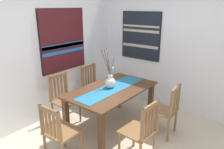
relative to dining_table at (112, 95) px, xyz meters
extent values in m
cube|color=silver|center=(-0.44, 1.27, 0.72)|extent=(6.40, 0.12, 2.70)
cube|color=silver|center=(1.42, -0.59, 0.72)|extent=(0.12, 6.40, 2.70)
cube|color=#51331E|center=(0.00, 0.00, 0.10)|extent=(1.60, 0.93, 0.03)
cube|color=#51331E|center=(-0.72, -0.38, -0.28)|extent=(0.08, 0.08, 0.71)
cube|color=#51331E|center=(0.72, -0.38, -0.28)|extent=(0.08, 0.08, 0.71)
cube|color=#51331E|center=(-0.72, 0.38, -0.28)|extent=(0.08, 0.08, 0.71)
cube|color=#51331E|center=(0.72, 0.38, -0.28)|extent=(0.08, 0.08, 0.71)
cube|color=#236B93|center=(0.00, 0.00, 0.12)|extent=(1.47, 0.36, 0.01)
ellipsoid|color=silver|center=(0.01, 0.04, 0.21)|extent=(0.19, 0.16, 0.19)
cylinder|color=silver|center=(0.01, 0.04, 0.32)|extent=(0.09, 0.09, 0.04)
cylinder|color=brown|center=(-0.03, 0.05, 0.59)|extent=(0.08, 0.02, 0.49)
cylinder|color=brown|center=(-0.02, 0.06, 0.49)|extent=(0.06, 0.04, 0.29)
cylinder|color=brown|center=(0.03, 0.02, 0.50)|extent=(0.06, 0.05, 0.32)
cylinder|color=brown|center=(0.01, 0.11, 0.57)|extent=(0.01, 0.15, 0.45)
cylinder|color=brown|center=(0.02, 0.07, 0.48)|extent=(0.03, 0.07, 0.28)
cylinder|color=brown|center=(0.01, 0.15, 0.56)|extent=(0.03, 0.22, 0.43)
cylinder|color=brown|center=(-0.01, 0.06, 0.48)|extent=(0.03, 0.06, 0.28)
sphere|color=silver|center=(0.05, 0.03, 0.46)|extent=(0.04, 0.04, 0.04)
cube|color=brown|center=(-1.08, 0.03, -0.20)|extent=(0.44, 0.44, 0.03)
cylinder|color=brown|center=(-0.91, 0.22, -0.42)|extent=(0.04, 0.04, 0.42)
cylinder|color=brown|center=(-0.89, -0.14, -0.42)|extent=(0.04, 0.04, 0.42)
cylinder|color=brown|center=(-1.27, 0.20, -0.42)|extent=(0.04, 0.04, 0.42)
cube|color=brown|center=(-1.28, 0.20, 0.02)|extent=(0.04, 0.04, 0.43)
cube|color=brown|center=(-1.26, -0.16, 0.02)|extent=(0.04, 0.04, 0.43)
cube|color=brown|center=(-1.27, 0.02, 0.21)|extent=(0.05, 0.38, 0.06)
cube|color=brown|center=(-1.28, 0.17, 0.01)|extent=(0.02, 0.04, 0.34)
cube|color=brown|center=(-1.28, 0.09, 0.01)|extent=(0.02, 0.04, 0.34)
cube|color=brown|center=(-1.27, 0.02, 0.01)|extent=(0.02, 0.04, 0.34)
cube|color=brown|center=(-1.27, -0.06, 0.01)|extent=(0.02, 0.04, 0.34)
cube|color=brown|center=(-1.26, -0.14, 0.01)|extent=(0.02, 0.04, 0.34)
cube|color=brown|center=(-0.40, 0.78, -0.20)|extent=(0.44, 0.44, 0.03)
cylinder|color=brown|center=(-0.22, 0.59, -0.42)|extent=(0.04, 0.04, 0.42)
cylinder|color=brown|center=(-0.58, 0.60, -0.42)|extent=(0.04, 0.04, 0.42)
cylinder|color=brown|center=(-0.21, 0.95, -0.42)|extent=(0.04, 0.04, 0.42)
cylinder|color=brown|center=(-0.57, 0.96, -0.42)|extent=(0.04, 0.04, 0.42)
cube|color=brown|center=(-0.21, 0.96, 0.04)|extent=(0.04, 0.04, 0.47)
cube|color=brown|center=(-0.57, 0.97, 0.04)|extent=(0.04, 0.04, 0.47)
cube|color=brown|center=(-0.39, 0.97, 0.25)|extent=(0.38, 0.05, 0.06)
cube|color=brown|center=(-0.24, 0.96, 0.03)|extent=(0.04, 0.02, 0.38)
cube|color=brown|center=(-0.31, 0.96, 0.03)|extent=(0.04, 0.02, 0.38)
cube|color=brown|center=(-0.39, 0.97, 0.03)|extent=(0.04, 0.02, 0.38)
cube|color=brown|center=(-0.46, 0.97, 0.03)|extent=(0.04, 0.02, 0.38)
cube|color=brown|center=(-0.54, 0.97, 0.03)|extent=(0.04, 0.02, 0.38)
cube|color=brown|center=(0.37, 0.74, -0.20)|extent=(0.43, 0.43, 0.03)
cylinder|color=brown|center=(0.55, 0.56, -0.42)|extent=(0.04, 0.04, 0.42)
cylinder|color=brown|center=(0.19, 0.57, -0.42)|extent=(0.04, 0.04, 0.42)
cylinder|color=brown|center=(0.56, 0.92, -0.42)|extent=(0.04, 0.04, 0.42)
cylinder|color=brown|center=(0.20, 0.93, -0.42)|extent=(0.04, 0.04, 0.42)
cube|color=brown|center=(0.56, 0.93, 0.05)|extent=(0.04, 0.04, 0.49)
cube|color=brown|center=(0.20, 0.94, 0.05)|extent=(0.04, 0.04, 0.49)
cube|color=brown|center=(0.38, 0.93, 0.27)|extent=(0.38, 0.04, 0.06)
cube|color=brown|center=(0.53, 0.93, 0.04)|extent=(0.04, 0.02, 0.40)
cube|color=brown|center=(0.45, 0.93, 0.04)|extent=(0.04, 0.02, 0.40)
cube|color=brown|center=(0.38, 0.93, 0.04)|extent=(0.04, 0.02, 0.40)
cube|color=brown|center=(0.30, 0.93, 0.04)|extent=(0.04, 0.02, 0.40)
cube|color=brown|center=(0.23, 0.94, 0.04)|extent=(0.04, 0.02, 0.40)
cube|color=brown|center=(0.38, -0.79, -0.20)|extent=(0.45, 0.45, 0.03)
cylinder|color=brown|center=(0.18, -0.63, -0.42)|extent=(0.04, 0.04, 0.42)
cylinder|color=brown|center=(0.54, -0.60, -0.42)|extent=(0.04, 0.04, 0.42)
cylinder|color=brown|center=(0.21, -0.99, -0.42)|extent=(0.04, 0.04, 0.42)
cylinder|color=brown|center=(0.57, -0.96, -0.42)|extent=(0.04, 0.04, 0.42)
cube|color=brown|center=(0.21, -1.00, 0.04)|extent=(0.04, 0.04, 0.46)
cube|color=brown|center=(0.57, -0.97, 0.04)|extent=(0.04, 0.04, 0.46)
cube|color=brown|center=(0.39, -0.98, 0.24)|extent=(0.38, 0.06, 0.06)
cube|color=brown|center=(0.28, -0.99, 0.02)|extent=(0.04, 0.02, 0.37)
cube|color=brown|center=(0.39, -0.98, 0.02)|extent=(0.04, 0.02, 0.37)
cube|color=brown|center=(0.51, -0.97, 0.02)|extent=(0.04, 0.02, 0.37)
cube|color=brown|center=(-0.42, -0.79, -0.20)|extent=(0.44, 0.44, 0.03)
cylinder|color=brown|center=(-0.59, -0.60, -0.42)|extent=(0.04, 0.04, 0.42)
cylinder|color=brown|center=(-0.23, -0.62, -0.42)|extent=(0.04, 0.04, 0.42)
cylinder|color=brown|center=(-0.25, -0.98, -0.42)|extent=(0.04, 0.04, 0.42)
cube|color=brown|center=(-0.61, -0.97, 0.04)|extent=(0.04, 0.04, 0.46)
cube|color=brown|center=(-0.25, -0.99, 0.04)|extent=(0.04, 0.04, 0.46)
cube|color=brown|center=(-0.43, -0.98, 0.24)|extent=(0.38, 0.05, 0.06)
cube|color=brown|center=(-0.58, -0.97, 0.03)|extent=(0.04, 0.02, 0.37)
cube|color=brown|center=(-0.50, -0.98, 0.03)|extent=(0.04, 0.02, 0.37)
cube|color=brown|center=(-0.43, -0.98, 0.03)|extent=(0.04, 0.02, 0.37)
cube|color=brown|center=(-0.35, -0.98, 0.03)|extent=(0.04, 0.02, 0.37)
cube|color=brown|center=(-0.28, -0.99, 0.03)|extent=(0.04, 0.02, 0.37)
cube|color=black|center=(-0.01, 1.21, 0.83)|extent=(1.07, 0.04, 1.20)
cube|color=#471419|center=(-0.01, 1.18, 0.83)|extent=(1.04, 0.01, 1.17)
cube|color=#1E60A8|center=(-0.01, 1.18, 0.73)|extent=(1.01, 0.00, 0.08)
cube|color=#1E60A8|center=(-0.01, 1.18, 0.72)|extent=(1.01, 0.00, 0.07)
cube|color=#1E60A8|center=(-0.01, 1.18, 0.61)|extent=(1.01, 0.00, 0.06)
cube|color=black|center=(1.36, 0.28, 0.85)|extent=(0.04, 0.95, 1.02)
cube|color=black|center=(1.34, 0.28, 0.85)|extent=(0.01, 0.92, 0.99)
cube|color=#B2A893|center=(1.33, 0.28, 0.96)|extent=(0.00, 0.89, 0.06)
cube|color=#B2A893|center=(1.33, 0.28, 0.63)|extent=(0.00, 0.89, 0.06)
cube|color=#B2A893|center=(1.33, 0.28, 1.06)|extent=(0.00, 0.89, 0.04)
camera|label=1|loc=(-2.69, -2.14, 1.48)|focal=34.36mm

